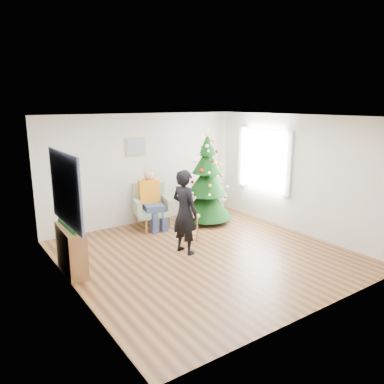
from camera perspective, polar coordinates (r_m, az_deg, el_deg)
floor at (r=7.29m, az=2.04°, el=-9.46°), size 5.00×5.00×0.00m
ceiling at (r=6.72m, az=2.23°, el=11.42°), size 5.00×5.00×0.00m
wall_back at (r=8.98m, az=-7.39°, el=3.49°), size 5.00×0.00×5.00m
wall_front at (r=5.17m, az=18.86°, el=-4.61°), size 5.00×0.00×5.00m
wall_left at (r=5.81m, az=-18.16°, el=-2.59°), size 0.00×5.00×5.00m
wall_right at (r=8.58m, az=15.70°, el=2.63°), size 0.00×5.00×5.00m
window_panel at (r=9.19m, az=10.90°, el=4.85°), size 0.04×1.30×1.40m
curtains at (r=9.17m, az=10.76°, el=4.84°), size 0.05×1.75×1.50m
christmas_tree at (r=8.97m, az=2.31°, el=1.62°), size 1.23×1.23×2.22m
stool at (r=7.86m, az=-0.16°, el=-5.47°), size 0.38×0.38×0.56m
laptop at (r=7.77m, az=-0.17°, el=-3.47°), size 0.37×0.35×0.02m
armchair at (r=8.72m, az=-6.17°, el=-2.97°), size 0.93×0.90×1.03m
seated_person at (r=8.58m, az=-6.14°, el=-1.06°), size 0.53×0.70×1.35m
standing_man at (r=7.11m, az=-1.12°, el=-3.05°), size 0.51×0.67×1.63m
game_controller at (r=7.11m, az=0.18°, el=-0.78°), size 0.06×0.13×0.04m
console at (r=6.77m, az=-17.92°, el=-8.33°), size 0.35×1.01×0.80m
garland at (r=6.63m, az=-18.18°, el=-4.96°), size 0.14×0.90×0.14m
tapestry at (r=6.04m, az=-18.78°, el=0.41°), size 0.03×1.50×1.15m
framed_picture at (r=8.79m, az=-8.56°, el=6.85°), size 0.52×0.05×0.42m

